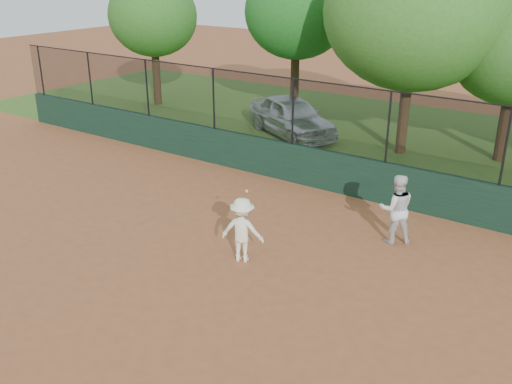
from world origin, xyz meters
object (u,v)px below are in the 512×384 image
Objects in this scene: parked_car at (292,116)px; tree_0 at (153,16)px; player_second at (396,209)px; tree_1 at (296,13)px; player_main at (242,230)px; tree_2 at (414,11)px.

tree_0 reaches higher than parked_car.
parked_car is at bearing -6.29° from tree_0.
tree_0 is (-14.75, 7.25, 3.16)m from player_second.
player_second is 11.93m from tree_1.
tree_1 is at bearing 115.72° from player_main.
tree_2 reaches higher than tree_0.
tree_0 is 12.33m from tree_2.
player_second is at bearing -26.17° from tree_0.
tree_1 is (-1.03, 1.89, 3.66)m from parked_car.
tree_2 is (5.37, -1.56, 0.42)m from tree_1.
player_main is 0.30× the size of tree_1.
tree_1 is 5.61m from tree_2.
tree_2 is at bearing -104.36° from player_second.
player_second is (6.80, -6.37, 0.10)m from parked_car.
player_main is at bearing 14.57° from player_second.
tree_0 is (-7.95, 0.88, 3.26)m from parked_car.
tree_2 reaches higher than player_main.
tree_0 is at bearing -171.63° from tree_1.
tree_1 is (6.92, 1.02, 0.40)m from tree_0.
parked_car is 5.97m from tree_2.
tree_2 is at bearing -57.37° from parked_car.
tree_1 reaches higher than parked_car.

